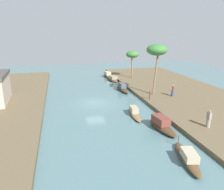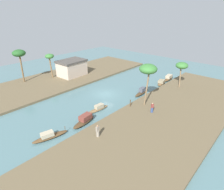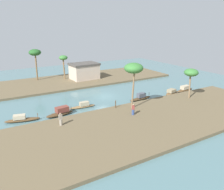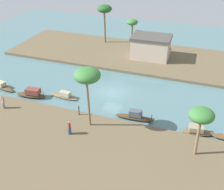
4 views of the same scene
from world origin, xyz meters
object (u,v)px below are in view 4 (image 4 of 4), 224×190
object	(u,v)px
palm_tree_left_near	(87,76)
palm_tree_right_tall	(105,10)
sampan_foreground	(32,94)
palm_tree_left_far	(201,116)
sampan_upstream_small	(135,116)
person_on_near_bank	(69,129)
riverside_building	(151,47)
person_by_mooring	(3,103)
sampan_with_tall_canopy	(197,131)
palm_tree_right_short	(132,24)
sampan_near_left_bank	(2,86)
mooring_post	(79,110)
sampan_downstream_large	(64,96)

from	to	relation	value
palm_tree_left_near	palm_tree_right_tall	size ratio (longest dim) A/B	1.00
sampan_foreground	palm_tree_left_far	xyz separation A→B (m)	(22.07, -4.54, 4.38)
sampan_upstream_small	person_on_near_bank	world-z (taller)	person_on_near_bank
palm_tree_left_far	riverside_building	bearing A→B (deg)	114.19
person_by_mooring	riverside_building	size ratio (longest dim) A/B	0.26
person_by_mooring	person_on_near_bank	bearing A→B (deg)	170.18
sampan_foreground	palm_tree_left_near	size ratio (longest dim) A/B	0.61
palm_tree_left_far	sampan_upstream_small	bearing A→B (deg)	150.81
sampan_with_tall_canopy	palm_tree_right_short	xyz separation A→B (m)	(-14.17, 21.26, 4.79)
sampan_foreground	sampan_near_left_bank	size ratio (longest dim) A/B	0.91
palm_tree_left_far	sampan_with_tall_canopy	bearing A→B (deg)	93.12
sampan_with_tall_canopy	person_on_near_bank	distance (m)	14.11
palm_tree_left_far	sampan_foreground	bearing A→B (deg)	168.37
sampan_upstream_small	palm_tree_right_short	bearing A→B (deg)	104.13
palm_tree_right_tall	palm_tree_right_short	xyz separation A→B (m)	(5.91, -1.86, -1.46)
sampan_near_left_bank	person_on_near_bank	size ratio (longest dim) A/B	2.90
sampan_near_left_bank	person_by_mooring	xyz separation A→B (m)	(4.10, -4.78, 0.79)
person_on_near_bank	riverside_building	size ratio (longest dim) A/B	0.25
person_on_near_bank	mooring_post	size ratio (longest dim) A/B	1.36
mooring_post	riverside_building	bearing A→B (deg)	79.76
palm_tree_right_short	sampan_downstream_large	bearing A→B (deg)	-100.43
palm_tree_right_tall	riverside_building	distance (m)	11.76
palm_tree_left_near	riverside_building	world-z (taller)	palm_tree_left_near
sampan_foreground	person_by_mooring	bearing A→B (deg)	-114.58
person_by_mooring	palm_tree_left_near	bearing A→B (deg)	-178.16
sampan_with_tall_canopy	palm_tree_left_near	size ratio (longest dim) A/B	0.52
sampan_near_left_bank	riverside_building	bearing A→B (deg)	58.12
mooring_post	sampan_upstream_small	bearing A→B (deg)	16.60
person_by_mooring	palm_tree_right_tall	xyz separation A→B (m)	(3.10, 26.64, 5.51)
person_by_mooring	palm_tree_left_far	size ratio (longest dim) A/B	0.33
sampan_upstream_small	palm_tree_right_short	size ratio (longest dim) A/B	0.85
mooring_post	person_by_mooring	bearing A→B (deg)	-168.60
sampan_with_tall_canopy	palm_tree_left_far	bearing A→B (deg)	-97.05
sampan_near_left_bank	palm_tree_left_far	size ratio (longest dim) A/B	0.91
person_by_mooring	palm_tree_left_far	distance (m)	23.69
sampan_upstream_small	person_by_mooring	world-z (taller)	person_by_mooring
sampan_with_tall_canopy	person_by_mooring	world-z (taller)	person_by_mooring
riverside_building	palm_tree_right_tall	bearing A→B (deg)	154.20
sampan_with_tall_canopy	person_by_mooring	bearing A→B (deg)	178.46
sampan_upstream_small	mooring_post	xyz separation A→B (m)	(-6.40, -1.91, 0.57)
sampan_upstream_small	person_by_mooring	xyz separation A→B (m)	(-15.87, -3.82, 0.71)
palm_tree_right_tall	palm_tree_left_near	bearing A→B (deg)	-72.21
sampan_downstream_large	riverside_building	distance (m)	18.66
sampan_upstream_small	palm_tree_left_far	world-z (taller)	palm_tree_left_far
mooring_post	sampan_with_tall_canopy	bearing A→B (deg)	6.70
palm_tree_left_near	palm_tree_right_tall	xyz separation A→B (m)	(-8.47, 26.38, -0.03)
palm_tree_right_short	person_on_near_bank	bearing A→B (deg)	-87.54
sampan_foreground	palm_tree_left_far	distance (m)	22.95
palm_tree_left_far	riverside_building	distance (m)	25.08
sampan_with_tall_canopy	palm_tree_left_far	size ratio (longest dim) A/B	0.71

